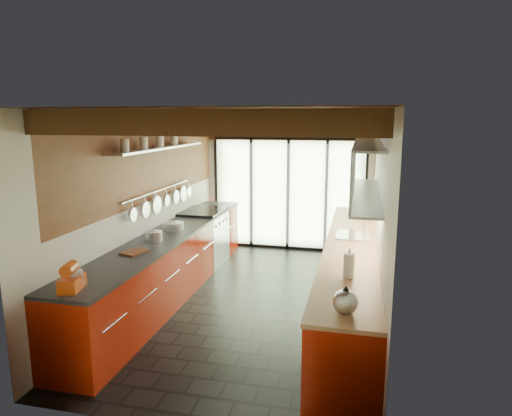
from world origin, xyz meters
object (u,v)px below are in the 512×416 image
(kettle, at_px, (345,300))
(soap_bottle, at_px, (352,231))
(paper_towel, at_px, (349,266))
(stand_mixer, at_px, (72,279))
(bowl, at_px, (354,213))

(kettle, distance_m, soap_bottle, 2.52)
(paper_towel, bearing_deg, stand_mixer, -160.21)
(kettle, bearing_deg, soap_bottle, 90.00)
(stand_mixer, relative_size, bowl, 1.53)
(stand_mixer, bearing_deg, paper_towel, 19.79)
(soap_bottle, xyz_separation_m, bowl, (0.00, 1.51, -0.06))
(kettle, bearing_deg, stand_mixer, -179.00)
(kettle, xyz_separation_m, paper_towel, (0.00, 0.87, 0.02))
(kettle, height_order, soap_bottle, kettle)
(stand_mixer, xyz_separation_m, bowl, (2.54, 4.07, -0.08))
(stand_mixer, xyz_separation_m, soap_bottle, (2.54, 2.56, -0.02))
(kettle, xyz_separation_m, soap_bottle, (0.00, 2.52, -0.03))
(soap_bottle, bearing_deg, paper_towel, -90.00)
(kettle, xyz_separation_m, bowl, (0.00, 4.03, -0.08))
(stand_mixer, height_order, bowl, stand_mixer)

